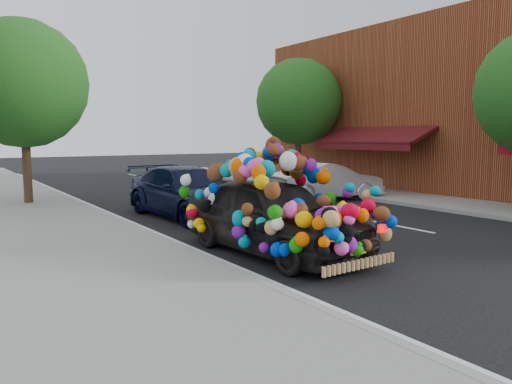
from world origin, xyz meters
TOP-DOWN VIEW (x-y plane):
  - ground at (0.00, 0.00)m, footprint 100.00×100.00m
  - sidewalk at (-4.30, 0.00)m, footprint 4.00×60.00m
  - kerb at (-2.35, 0.00)m, footprint 0.15×60.00m
  - footpath_far at (8.20, 3.00)m, footprint 3.00×40.00m
  - lane_markings at (3.60, 0.00)m, footprint 6.00×50.00m
  - shopfront_row at (13.48, 3.00)m, footprint 9.61×22.00m
  - tree_near_sidewalk at (-3.80, 9.50)m, footprint 4.20×4.20m
  - tree_far_b at (8.00, 10.00)m, footprint 4.00×4.00m
  - plush_art_car at (-0.85, -0.51)m, footprint 2.40×4.78m
  - navy_sedan at (-0.31, 4.50)m, footprint 2.31×5.09m
  - silver_hatchback at (5.63, 5.25)m, footprint 4.35×2.20m

SIDE VIEW (x-z plane):
  - ground at x=0.00m, z-range 0.00..0.00m
  - lane_markings at x=3.60m, z-range 0.00..0.01m
  - sidewalk at x=-4.30m, z-range 0.00..0.12m
  - footpath_far at x=8.20m, z-range 0.00..0.12m
  - kerb at x=-2.35m, z-range 0.00..0.13m
  - silver_hatchback at x=5.63m, z-range 0.00..1.37m
  - navy_sedan at x=-0.31m, z-range 0.00..1.44m
  - plush_art_car at x=-0.85m, z-range 0.03..2.20m
  - shopfront_row at x=13.48m, z-range 0.00..7.00m
  - tree_far_b at x=8.00m, z-range 0.94..6.84m
  - tree_near_sidewalk at x=-3.80m, z-range 0.96..7.09m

